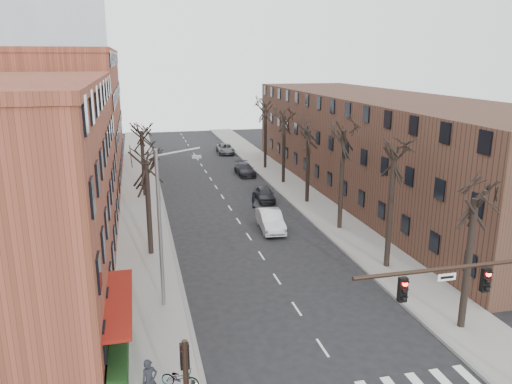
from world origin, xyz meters
TOP-DOWN VIEW (x-y plane):
  - sidewalk_left at (-8.00, 35.00)m, footprint 4.00×90.00m
  - sidewalk_right at (8.00, 35.00)m, footprint 4.00×90.00m
  - building_left_near at (-16.00, 15.00)m, footprint 12.00×26.00m
  - building_left_far at (-16.00, 44.00)m, footprint 12.00×28.00m
  - building_right at (16.00, 30.00)m, footprint 12.00×50.00m
  - awning_left at (-9.40, 6.00)m, footprint 1.20×7.00m
  - hedge at (-9.50, 5.00)m, footprint 0.80×6.00m
  - tree_right_a at (7.60, 4.00)m, footprint 5.20×5.20m
  - tree_right_b at (7.60, 12.00)m, footprint 5.20×5.20m
  - tree_right_c at (7.60, 20.00)m, footprint 5.20×5.20m
  - tree_right_d at (7.60, 28.00)m, footprint 5.20×5.20m
  - tree_right_e at (7.60, 36.00)m, footprint 5.20×5.20m
  - tree_right_f at (7.60, 44.00)m, footprint 5.20×5.20m
  - tree_left_a at (-7.60, 18.00)m, footprint 5.20×5.20m
  - tree_left_b at (-7.60, 34.00)m, footprint 5.20×5.20m
  - signal_mast_arm at (5.45, -1.00)m, footprint 8.14×0.30m
  - streetlight at (-7.03, 10.00)m, footprint 2.45×0.22m
  - silver_sedan at (2.07, 21.16)m, footprint 2.05×5.00m
  - parked_car_near at (3.80, 29.62)m, footprint 1.89×4.13m
  - parked_car_mid at (4.31, 41.03)m, footprint 1.96×4.76m
  - parked_car_far at (4.53, 55.41)m, footprint 2.48×5.07m
  - pedestrian_a at (-8.23, 1.86)m, footprint 0.77×0.63m
  - pedestrian_crossing at (2.15, 27.54)m, footprint 0.61×0.97m
  - bicycle at (-6.97, 2.43)m, footprint 1.74×1.24m

SIDE VIEW (x-z plane):
  - awning_left at x=-9.40m, z-range -0.07..0.07m
  - tree_right_a at x=7.60m, z-range -5.00..5.00m
  - tree_right_b at x=7.60m, z-range -5.40..5.40m
  - tree_right_c at x=7.60m, z-range -5.80..5.80m
  - tree_right_d at x=7.60m, z-range -5.00..5.00m
  - tree_right_e at x=7.60m, z-range -5.40..5.40m
  - tree_right_f at x=7.60m, z-range -5.80..5.80m
  - tree_left_a at x=-7.60m, z-range -4.75..4.75m
  - tree_left_b at x=-7.60m, z-range -4.75..4.75m
  - sidewalk_left at x=-8.00m, z-range 0.00..0.15m
  - sidewalk_right at x=8.00m, z-range 0.00..0.15m
  - bicycle at x=-6.97m, z-range 0.15..1.02m
  - hedge at x=-9.50m, z-range 0.15..1.15m
  - parked_car_near at x=3.80m, z-range 0.00..1.37m
  - parked_car_mid at x=4.31m, z-range 0.00..1.38m
  - parked_car_far at x=4.53m, z-range 0.00..1.39m
  - pedestrian_crossing at x=2.15m, z-range 0.00..1.53m
  - silver_sedan at x=2.07m, z-range 0.00..1.61m
  - pedestrian_a at x=-8.23m, z-range 0.15..1.97m
  - signal_mast_arm at x=5.45m, z-range 0.80..8.00m
  - building_right at x=16.00m, z-range 0.00..10.00m
  - streetlight at x=-7.03m, z-range 0.50..9.53m
  - building_left_near at x=-16.00m, z-range 0.00..12.00m
  - building_left_far at x=-16.00m, z-range 0.00..14.00m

